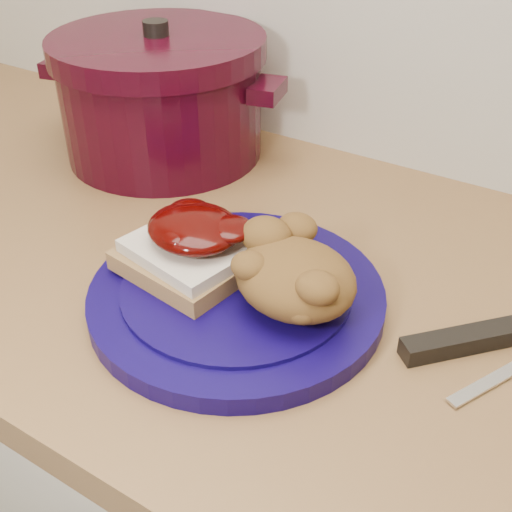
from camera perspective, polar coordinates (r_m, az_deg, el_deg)
The scene contains 6 objects.
plate at distance 0.64m, azimuth -1.73°, elevation -3.57°, with size 0.29×0.29×0.02m, color #0C043E.
sandwich at distance 0.64m, azimuth -5.79°, elevation 0.96°, with size 0.14×0.12×0.06m.
stuffing_mound at distance 0.59m, azimuth 3.51°, elevation -2.00°, with size 0.12×0.10×0.06m, color brown.
chef_knife at distance 0.64m, azimuth 21.40°, elevation -6.28°, with size 0.24×0.26×0.02m.
dutch_oven at distance 0.92m, azimuth -8.39°, elevation 13.91°, with size 0.35×0.35×0.18m.
pepper_grinder at distance 0.98m, azimuth -10.48°, elevation 13.50°, with size 0.05×0.05×0.11m.
Camera 1 is at (0.25, 1.01, 1.30)m, focal length 45.00 mm.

